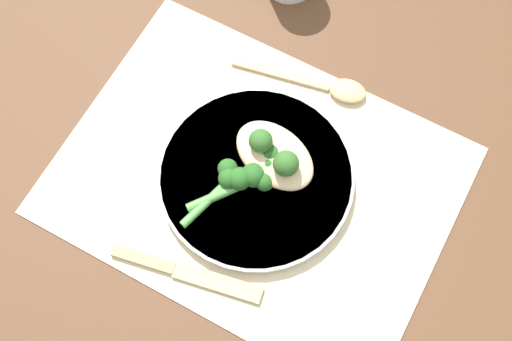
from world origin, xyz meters
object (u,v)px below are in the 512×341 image
plate (256,177)px  broccoli_stalk_rear (230,179)px  chicken_fillet (275,155)px  knife (184,272)px  broccoli_stalk_left (265,165)px  spoon (331,87)px  broccoli_stalk_front (250,181)px

plate → broccoli_stalk_rear: size_ratio=2.42×
chicken_fillet → knife: size_ratio=0.68×
broccoli_stalk_rear → knife: 0.12m
broccoli_stalk_left → broccoli_stalk_rear: size_ratio=1.12×
plate → spoon: bearing=-98.8°
broccoli_stalk_left → broccoli_stalk_rear: broccoli_stalk_left is taller
spoon → broccoli_stalk_left: bearing=-18.2°
broccoli_stalk_front → broccoli_stalk_rear: broccoli_stalk_front is taller
plate → chicken_fillet: chicken_fillet is taller
broccoli_stalk_rear → spoon: (-0.05, -0.18, -0.02)m
broccoli_stalk_front → knife: size_ratio=0.49×
broccoli_stalk_left → spoon: (-0.02, -0.15, -0.02)m
chicken_fillet → broccoli_stalk_left: bearing=76.6°
broccoli_stalk_left → broccoli_stalk_front: size_ratio=1.24×
broccoli_stalk_left → spoon: bearing=115.0°
plate → chicken_fillet: (-0.01, -0.03, 0.02)m
knife → plate: bearing=161.8°
plate → broccoli_stalk_front: size_ratio=2.68×
chicken_fillet → spoon: (-0.01, -0.13, -0.02)m
broccoli_stalk_front → spoon: 0.17m
chicken_fillet → broccoli_stalk_rear: 0.06m
broccoli_stalk_front → plate: bearing=127.3°
chicken_fillet → broccoli_stalk_left: 0.02m
plate → spoon: plate is taller
plate → spoon: size_ratio=1.32×
broccoli_stalk_front → broccoli_stalk_rear: 0.03m
chicken_fillet → knife: 0.18m
knife → spoon: bearing=161.0°
broccoli_stalk_front → spoon: size_ratio=0.49×
plate → broccoli_stalk_rear: (0.02, 0.02, 0.02)m
knife → spoon: 0.30m
chicken_fillet → broccoli_stalk_front: bearing=77.2°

